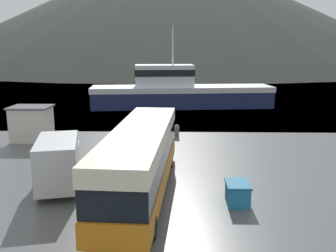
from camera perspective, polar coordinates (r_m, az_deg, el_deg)
name	(u,v)px	position (r m, az deg, el deg)	size (l,w,h in m)	color
water_surface	(174,65)	(151.66, 0.99, 9.21)	(240.00, 240.00, 0.00)	slate
hill_backdrop	(172,6)	(180.65, 0.56, 17.84)	(212.78, 212.78, 51.61)	#2D332D
tour_bus	(141,158)	(18.37, -4.14, -4.81)	(3.21, 12.64, 3.37)	#B26614
delivery_van	(59,160)	(20.47, -16.31, -5.04)	(3.28, 6.24, 2.62)	silver
fishing_boat	(178,91)	(45.62, 1.60, 5.33)	(22.17, 7.08, 9.65)	#19234C
storage_bin	(238,193)	(17.98, 10.56, -10.01)	(1.10, 1.50, 1.02)	teal
dock_kiosk	(32,123)	(30.96, -20.05, 0.38)	(3.07, 2.47, 2.71)	beige
small_boat	(255,94)	(55.53, 13.07, 4.70)	(3.22, 7.36, 0.98)	#19234C
mooring_bollard	(177,130)	(30.37, 1.34, -0.66)	(0.45, 0.45, 1.03)	#4C4C51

